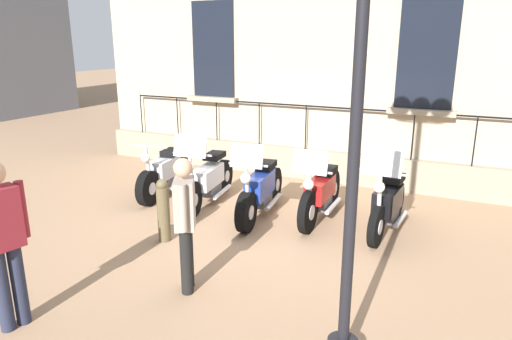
{
  "coord_description": "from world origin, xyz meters",
  "views": [
    {
      "loc": [
        6.56,
        3.07,
        2.85
      ],
      "look_at": [
        0.06,
        0.0,
        0.8
      ],
      "focal_mm": 32.31,
      "sensor_mm": 36.0,
      "label": 1
    }
  ],
  "objects_px": {
    "motorcycle_blue": "(261,191)",
    "motorcycle_red": "(321,194)",
    "motorcycle_silver": "(166,173)",
    "bollard": "(163,210)",
    "pedestrian_standing": "(2,236)",
    "motorcycle_white": "(208,181)",
    "pedestrian_walking": "(185,218)",
    "motorcycle_black": "(388,204)"
  },
  "relations": [
    {
      "from": "motorcycle_silver",
      "to": "motorcycle_black",
      "type": "relative_size",
      "value": 1.05
    },
    {
      "from": "motorcycle_blue",
      "to": "pedestrian_standing",
      "type": "bearing_deg",
      "value": -14.09
    },
    {
      "from": "motorcycle_silver",
      "to": "motorcycle_blue",
      "type": "relative_size",
      "value": 0.93
    },
    {
      "from": "motorcycle_silver",
      "to": "pedestrian_standing",
      "type": "bearing_deg",
      "value": 14.94
    },
    {
      "from": "motorcycle_red",
      "to": "pedestrian_standing",
      "type": "bearing_deg",
      "value": -24.93
    },
    {
      "from": "motorcycle_black",
      "to": "bollard",
      "type": "height_order",
      "value": "motorcycle_black"
    },
    {
      "from": "motorcycle_white",
      "to": "bollard",
      "type": "bearing_deg",
      "value": 7.66
    },
    {
      "from": "motorcycle_blue",
      "to": "motorcycle_red",
      "type": "distance_m",
      "value": 0.99
    },
    {
      "from": "motorcycle_red",
      "to": "bollard",
      "type": "height_order",
      "value": "motorcycle_red"
    },
    {
      "from": "motorcycle_red",
      "to": "bollard",
      "type": "distance_m",
      "value": 2.52
    },
    {
      "from": "motorcycle_silver",
      "to": "motorcycle_blue",
      "type": "height_order",
      "value": "motorcycle_blue"
    },
    {
      "from": "pedestrian_standing",
      "to": "pedestrian_walking",
      "type": "bearing_deg",
      "value": 138.77
    },
    {
      "from": "pedestrian_walking",
      "to": "pedestrian_standing",
      "type": "bearing_deg",
      "value": -41.23
    },
    {
      "from": "motorcycle_silver",
      "to": "pedestrian_walking",
      "type": "distance_m",
      "value": 3.62
    },
    {
      "from": "motorcycle_blue",
      "to": "bollard",
      "type": "distance_m",
      "value": 1.73
    },
    {
      "from": "pedestrian_standing",
      "to": "motorcycle_black",
      "type": "bearing_deg",
      "value": 143.68
    },
    {
      "from": "pedestrian_standing",
      "to": "motorcycle_blue",
      "type": "bearing_deg",
      "value": 165.91
    },
    {
      "from": "pedestrian_standing",
      "to": "motorcycle_white",
      "type": "bearing_deg",
      "value": -178.71
    },
    {
      "from": "motorcycle_silver",
      "to": "motorcycle_black",
      "type": "distance_m",
      "value": 4.1
    },
    {
      "from": "motorcycle_silver",
      "to": "bollard",
      "type": "relative_size",
      "value": 2.07
    },
    {
      "from": "motorcycle_white",
      "to": "pedestrian_walking",
      "type": "distance_m",
      "value": 2.96
    },
    {
      "from": "bollard",
      "to": "pedestrian_standing",
      "type": "bearing_deg",
      "value": -3.04
    },
    {
      "from": "motorcycle_white",
      "to": "bollard",
      "type": "height_order",
      "value": "motorcycle_white"
    },
    {
      "from": "motorcycle_silver",
      "to": "motorcycle_blue",
      "type": "bearing_deg",
      "value": 83.69
    },
    {
      "from": "motorcycle_white",
      "to": "bollard",
      "type": "distance_m",
      "value": 1.63
    },
    {
      "from": "motorcycle_red",
      "to": "motorcycle_black",
      "type": "height_order",
      "value": "motorcycle_black"
    },
    {
      "from": "motorcycle_white",
      "to": "motorcycle_blue",
      "type": "relative_size",
      "value": 0.99
    },
    {
      "from": "motorcycle_blue",
      "to": "pedestrian_standing",
      "type": "distance_m",
      "value": 4.05
    },
    {
      "from": "bollard",
      "to": "pedestrian_walking",
      "type": "height_order",
      "value": "pedestrian_walking"
    },
    {
      "from": "motorcycle_blue",
      "to": "motorcycle_black",
      "type": "bearing_deg",
      "value": 95.48
    },
    {
      "from": "motorcycle_blue",
      "to": "motorcycle_red",
      "type": "bearing_deg",
      "value": 105.11
    },
    {
      "from": "motorcycle_black",
      "to": "pedestrian_standing",
      "type": "relative_size",
      "value": 1.06
    },
    {
      "from": "motorcycle_white",
      "to": "pedestrian_standing",
      "type": "bearing_deg",
      "value": 1.29
    },
    {
      "from": "motorcycle_silver",
      "to": "pedestrian_walking",
      "type": "relative_size",
      "value": 1.22
    },
    {
      "from": "motorcycle_white",
      "to": "pedestrian_walking",
      "type": "height_order",
      "value": "pedestrian_walking"
    },
    {
      "from": "pedestrian_standing",
      "to": "pedestrian_walking",
      "type": "distance_m",
      "value": 1.82
    },
    {
      "from": "motorcycle_silver",
      "to": "motorcycle_white",
      "type": "height_order",
      "value": "motorcycle_white"
    },
    {
      "from": "pedestrian_standing",
      "to": "bollard",
      "type": "bearing_deg",
      "value": 176.96
    },
    {
      "from": "motorcycle_silver",
      "to": "motorcycle_red",
      "type": "relative_size",
      "value": 1.01
    },
    {
      "from": "motorcycle_silver",
      "to": "bollard",
      "type": "height_order",
      "value": "motorcycle_silver"
    },
    {
      "from": "motorcycle_blue",
      "to": "pedestrian_standing",
      "type": "height_order",
      "value": "pedestrian_standing"
    },
    {
      "from": "motorcycle_silver",
      "to": "bollard",
      "type": "distance_m",
      "value": 2.13
    }
  ]
}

